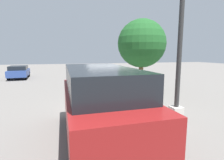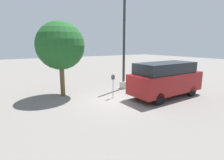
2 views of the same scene
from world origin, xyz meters
The scene contains 8 objects.
ground_plane centered at (0.00, 0.00, 0.00)m, with size 80.00×80.00×0.00m, color slate.
parking_meter_near centered at (0.12, 0.37, 1.13)m, with size 0.21×0.12×1.54m.
parking_meter_far centered at (-7.20, 0.51, 1.15)m, with size 0.21×0.12×1.56m.
lamp_post centered at (2.16, 2.02, 2.42)m, with size 0.44×0.44×6.58m.
parked_van centered at (3.09, -1.27, 1.22)m, with size 5.06×2.01×2.25m.
car_distant centered at (-12.76, -7.06, 0.74)m, with size 4.22×2.16×1.38m.
street_tree centered at (-2.44, 2.55, 3.28)m, with size 3.05×3.05×4.82m.
fire_hydrant centered at (-6.61, 0.67, 0.36)m, with size 0.16×0.16×0.73m.
Camera 1 is at (8.00, -2.22, 2.64)m, focal length 28.00 mm.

